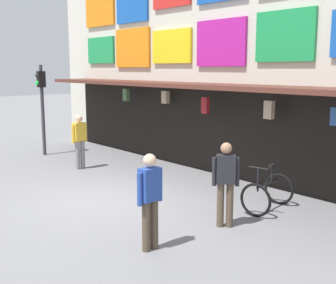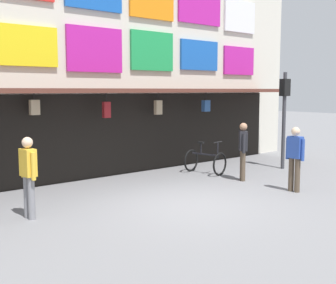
# 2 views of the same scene
# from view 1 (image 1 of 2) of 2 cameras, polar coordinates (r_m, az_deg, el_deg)

# --- Properties ---
(ground_plane) EXTENTS (80.00, 80.00, 0.00)m
(ground_plane) POSITION_cam_1_polar(r_m,az_deg,el_deg) (10.43, -8.54, -7.58)
(ground_plane) COLOR slate
(shopfront) EXTENTS (18.00, 2.60, 8.00)m
(shopfront) POSITION_cam_1_polar(r_m,az_deg,el_deg) (12.99, 8.84, 13.49)
(shopfront) COLOR beige
(shopfront) RESTS_ON ground
(traffic_light_near) EXTENTS (0.31, 0.34, 3.20)m
(traffic_light_near) POSITION_cam_1_polar(r_m,az_deg,el_deg) (15.96, -16.31, 5.93)
(traffic_light_near) COLOR #38383D
(traffic_light_near) RESTS_ON ground
(bicycle_parked) EXTENTS (0.91, 1.27, 1.05)m
(bicycle_parked) POSITION_cam_1_polar(r_m,az_deg,el_deg) (9.75, 12.99, -6.53)
(bicycle_parked) COLOR black
(bicycle_parked) RESTS_ON ground
(pedestrian_in_green) EXTENTS (0.41, 0.41, 1.68)m
(pedestrian_in_green) POSITION_cam_1_polar(r_m,az_deg,el_deg) (8.47, 7.59, -4.96)
(pedestrian_in_green) COLOR brown
(pedestrian_in_green) RESTS_ON ground
(pedestrian_in_blue) EXTENTS (0.23, 0.53, 1.68)m
(pedestrian_in_blue) POSITION_cam_1_polar(r_m,az_deg,el_deg) (7.35, -2.39, -7.17)
(pedestrian_in_blue) COLOR brown
(pedestrian_in_blue) RESTS_ON ground
(pedestrian_in_red) EXTENTS (0.25, 0.53, 1.68)m
(pedestrian_in_red) POSITION_cam_1_polar(r_m,az_deg,el_deg) (13.55, -11.58, 0.45)
(pedestrian_in_red) COLOR gray
(pedestrian_in_red) RESTS_ON ground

